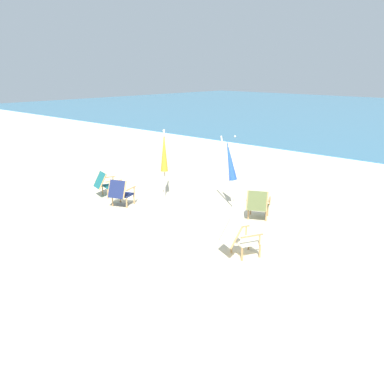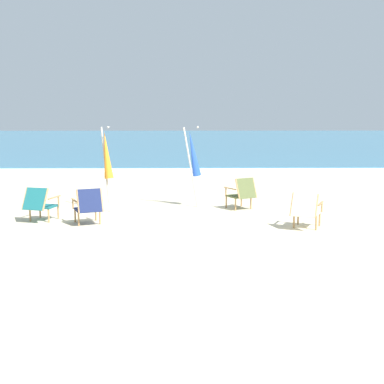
{
  "view_description": "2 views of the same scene",
  "coord_description": "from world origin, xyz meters",
  "px_view_note": "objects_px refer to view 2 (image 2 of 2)",
  "views": [
    {
      "loc": [
        8.49,
        -8.01,
        3.92
      ],
      "look_at": [
        0.24,
        0.73,
        0.55
      ],
      "focal_mm": 42.0,
      "sensor_mm": 36.0,
      "label": 1
    },
    {
      "loc": [
        0.55,
        -11.91,
        2.5
      ],
      "look_at": [
        0.73,
        0.87,
        0.53
      ],
      "focal_mm": 50.0,
      "sensor_mm": 36.0,
      "label": 2
    }
  ],
  "objects_px": {
    "beach_chair_mid_center": "(88,205)",
    "umbrella_furled_blue": "(193,154)",
    "beach_chair_far_center": "(40,203)",
    "beach_chair_back_right": "(306,209)",
    "beach_chair_front_left": "(242,193)",
    "umbrella_furled_orange": "(107,156)"
  },
  "relations": [
    {
      "from": "beach_chair_mid_center",
      "to": "umbrella_furled_blue",
      "type": "height_order",
      "value": "umbrella_furled_blue"
    },
    {
      "from": "beach_chair_far_center",
      "to": "beach_chair_mid_center",
      "type": "relative_size",
      "value": 1.03
    },
    {
      "from": "beach_chair_back_right",
      "to": "umbrella_furled_blue",
      "type": "bearing_deg",
      "value": 132.22
    },
    {
      "from": "beach_chair_front_left",
      "to": "beach_chair_back_right",
      "type": "height_order",
      "value": "beach_chair_front_left"
    },
    {
      "from": "beach_chair_far_center",
      "to": "beach_chair_mid_center",
      "type": "height_order",
      "value": "beach_chair_mid_center"
    },
    {
      "from": "beach_chair_back_right",
      "to": "umbrella_furled_orange",
      "type": "relative_size",
      "value": 0.44
    },
    {
      "from": "beach_chair_back_right",
      "to": "beach_chair_far_center",
      "type": "bearing_deg",
      "value": 171.89
    },
    {
      "from": "beach_chair_far_center",
      "to": "umbrella_furled_orange",
      "type": "bearing_deg",
      "value": 42.46
    },
    {
      "from": "beach_chair_front_left",
      "to": "umbrella_furled_blue",
      "type": "distance_m",
      "value": 1.58
    },
    {
      "from": "beach_chair_back_right",
      "to": "umbrella_furled_blue",
      "type": "distance_m",
      "value": 3.61
    },
    {
      "from": "beach_chair_front_left",
      "to": "umbrella_furled_orange",
      "type": "height_order",
      "value": "umbrella_furled_orange"
    },
    {
      "from": "beach_chair_back_right",
      "to": "beach_chair_front_left",
      "type": "bearing_deg",
      "value": 116.18
    },
    {
      "from": "beach_chair_front_left",
      "to": "umbrella_furled_orange",
      "type": "xyz_separation_m",
      "value": [
        -3.36,
        -0.2,
        0.95
      ]
    },
    {
      "from": "beach_chair_far_center",
      "to": "umbrella_furled_blue",
      "type": "xyz_separation_m",
      "value": [
        3.48,
        1.75,
        0.95
      ]
    },
    {
      "from": "beach_chair_front_left",
      "to": "beach_chair_far_center",
      "type": "distance_m",
      "value": 4.92
    },
    {
      "from": "umbrella_furled_blue",
      "to": "beach_chair_mid_center",
      "type": "bearing_deg",
      "value": -137.92
    },
    {
      "from": "beach_chair_far_center",
      "to": "beach_chair_mid_center",
      "type": "distance_m",
      "value": 1.2
    },
    {
      "from": "beach_chair_front_left",
      "to": "beach_chair_back_right",
      "type": "xyz_separation_m",
      "value": [
        1.11,
        -2.26,
        -0.01
      ]
    },
    {
      "from": "beach_chair_mid_center",
      "to": "umbrella_furled_blue",
      "type": "bearing_deg",
      "value": 42.08
    },
    {
      "from": "umbrella_furled_orange",
      "to": "beach_chair_back_right",
      "type": "bearing_deg",
      "value": -24.69
    },
    {
      "from": "beach_chair_far_center",
      "to": "umbrella_furled_blue",
      "type": "bearing_deg",
      "value": 26.75
    },
    {
      "from": "beach_chair_mid_center",
      "to": "umbrella_furled_blue",
      "type": "relative_size",
      "value": 0.41
    }
  ]
}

